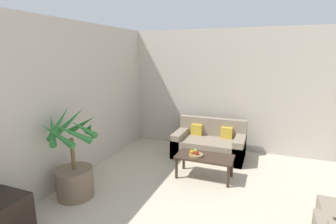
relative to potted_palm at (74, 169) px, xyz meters
name	(u,v)px	position (x,y,z in m)	size (l,w,h in m)	color
wall_back	(284,93)	(2.95, 3.00, 0.90)	(8.31, 0.06, 2.70)	#BCB2A3
wall_left	(22,115)	(-0.43, -0.41, 0.90)	(0.06, 8.35, 2.70)	#BCB2A3
potted_palm	(74,169)	(0.00, 0.00, 0.00)	(0.83, 0.83, 1.38)	brown
sofa_loveseat	(209,144)	(1.56, 2.38, -0.19)	(1.47, 0.83, 0.78)	gray
coffee_table	(205,159)	(1.70, 1.34, -0.10)	(0.99, 0.51, 0.41)	#38281E
fruit_bowl	(196,155)	(1.56, 1.28, -0.02)	(0.24, 0.24, 0.04)	#997A4C
apple_red	(197,153)	(1.58, 1.25, 0.03)	(0.07, 0.07, 0.07)	red
apple_green	(195,151)	(1.53, 1.33, 0.03)	(0.08, 0.08, 0.08)	olive
orange_fruit	(192,152)	(1.49, 1.26, 0.03)	(0.07, 0.07, 0.07)	orange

